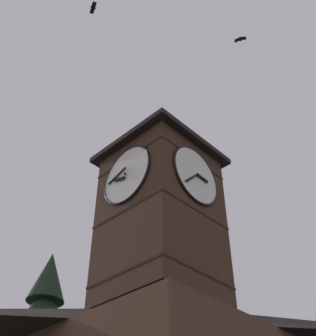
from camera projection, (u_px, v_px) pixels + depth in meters
name	position (u px, v px, depth m)	size (l,w,h in m)	color
clock_tower	(161.00, 211.00, 18.67)	(4.66, 4.66, 10.16)	#422B1E
flying_bird_high	(240.00, 39.00, 25.21)	(0.47, 0.70, 0.16)	black
flying_bird_low	(93.00, 8.00, 22.96)	(0.47, 0.72, 0.16)	black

